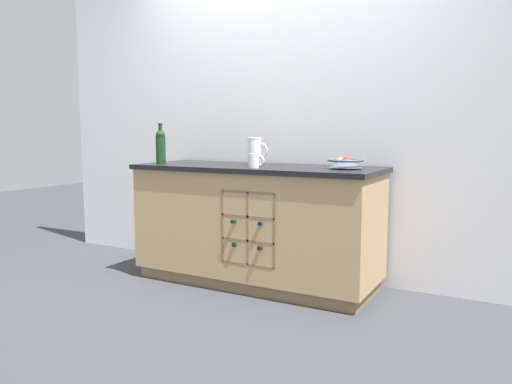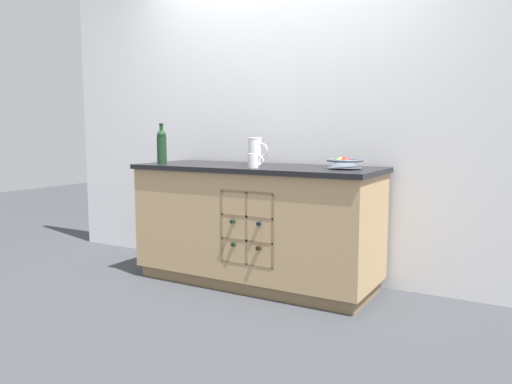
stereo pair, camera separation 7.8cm
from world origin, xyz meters
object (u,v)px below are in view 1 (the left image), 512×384
Objects in this scene: white_pitcher at (255,151)px; standing_wine_bottle at (161,146)px; fruit_bowl at (345,162)px; ceramic_mug at (255,161)px.

white_pitcher is 0.76m from standing_wine_bottle.
fruit_bowl is at bearing -2.69° from white_pitcher.
fruit_bowl is 0.61m from ceramic_mug.
standing_wine_bottle is at bearing 176.17° from ceramic_mug.
ceramic_mug is 0.88m from standing_wine_bottle.
standing_wine_bottle is (-1.45, -0.15, 0.10)m from fruit_bowl.
ceramic_mug is 0.38× the size of standing_wine_bottle.
fruit_bowl is at bearing 6.01° from standing_wine_bottle.
white_pitcher is 1.70× the size of ceramic_mug.
white_pitcher is (-0.71, 0.03, 0.06)m from fruit_bowl.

